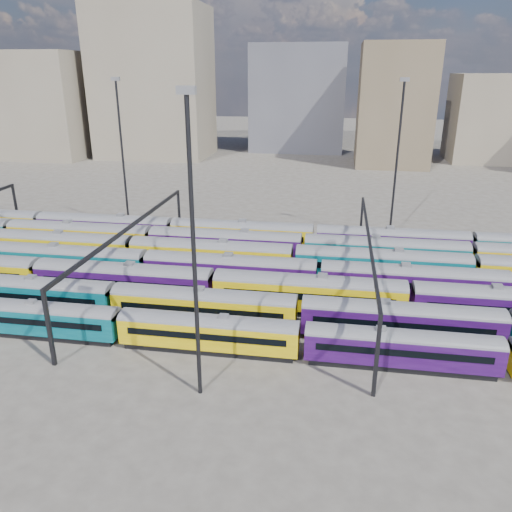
% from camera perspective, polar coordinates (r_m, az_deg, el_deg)
% --- Properties ---
extents(ground, '(500.00, 500.00, 0.00)m').
position_cam_1_polar(ground, '(63.74, 3.24, -4.23)').
color(ground, '#44403A').
rests_on(ground, ground).
extents(rake_0, '(111.51, 2.72, 4.57)m').
position_cam_1_polar(rake_0, '(49.09, 5.29, -9.18)').
color(rake_0, black).
rests_on(rake_0, ground).
extents(rake_1, '(145.71, 3.04, 5.13)m').
position_cam_1_polar(rake_1, '(53.79, 16.22, -6.81)').
color(rake_1, black).
rests_on(rake_1, ground).
extents(rake_2, '(134.36, 3.27, 5.53)m').
position_cam_1_polar(rake_2, '(59.33, -4.87, -3.15)').
color(rake_2, black).
rests_on(rake_2, ground).
extents(rake_3, '(134.37, 3.27, 5.53)m').
position_cam_1_polar(rake_3, '(62.33, 7.18, -2.05)').
color(rake_3, black).
rests_on(rake_3, ground).
extents(rake_4, '(137.13, 3.34, 5.64)m').
position_cam_1_polar(rake_4, '(67.13, 4.38, -0.20)').
color(rake_4, black).
rests_on(rake_4, ground).
extents(rake_5, '(136.86, 3.33, 5.63)m').
position_cam_1_polar(rake_5, '(71.76, 5.42, 1.15)').
color(rake_5, black).
rests_on(rake_5, ground).
extents(rake_6, '(158.17, 3.30, 5.58)m').
position_cam_1_polar(rake_6, '(76.86, 15.22, 1.80)').
color(rake_6, black).
rests_on(rake_6, ground).
extents(gantry_1, '(0.35, 40.35, 8.03)m').
position_cam_1_polar(gantry_1, '(66.18, -14.13, 2.42)').
color(gantry_1, black).
rests_on(gantry_1, ground).
extents(gantry_2, '(0.35, 40.35, 8.03)m').
position_cam_1_polar(gantry_2, '(61.08, 12.73, 1.02)').
color(gantry_2, black).
rests_on(gantry_2, ground).
extents(mast_1, '(1.40, 0.50, 25.60)m').
position_cam_1_polar(mast_1, '(88.22, -15.06, 11.57)').
color(mast_1, black).
rests_on(mast_1, ground).
extents(mast_2, '(1.40, 0.50, 25.60)m').
position_cam_1_polar(mast_2, '(39.32, -7.18, 1.55)').
color(mast_2, black).
rests_on(mast_2, ground).
extents(mast_3, '(1.40, 0.50, 25.60)m').
position_cam_1_polar(mast_3, '(83.10, 15.85, 10.98)').
color(mast_3, black).
rests_on(mast_3, ground).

